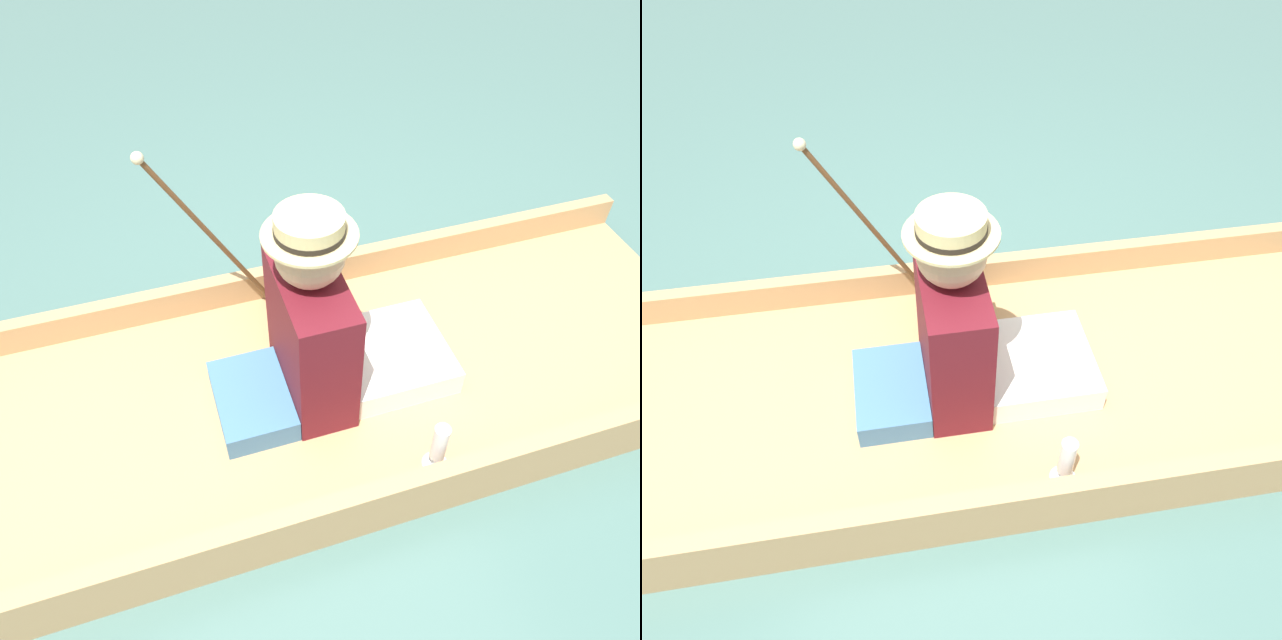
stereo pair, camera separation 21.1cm
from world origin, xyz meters
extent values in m
plane|color=#476B66|center=(0.00, 0.00, 0.00)|extent=(16.00, 16.00, 0.00)
cube|color=tan|center=(0.00, 0.00, 0.05)|extent=(1.14, 3.11, 0.11)
cube|color=tan|center=(-0.54, 0.00, 0.17)|extent=(0.06, 3.11, 0.13)
cube|color=tan|center=(0.54, 0.00, 0.17)|extent=(0.06, 3.11, 0.13)
cube|color=teal|center=(0.04, -0.35, 0.16)|extent=(0.37, 0.26, 0.10)
cube|color=white|center=(0.00, 0.20, 0.16)|extent=(0.41, 0.42, 0.11)
cube|color=#5B141E|center=(0.00, -0.11, 0.38)|extent=(0.45, 0.21, 0.55)
cube|color=beige|center=(0.00, 0.00, 0.42)|extent=(0.04, 0.01, 0.30)
cube|color=white|center=(-0.12, 0.00, 0.45)|extent=(0.02, 0.01, 0.33)
cube|color=white|center=(0.13, 0.00, 0.45)|extent=(0.02, 0.01, 0.33)
sphere|color=tan|center=(0.00, -0.11, 0.76)|extent=(0.22, 0.22, 0.22)
cylinder|color=#CCB77F|center=(0.00, -0.11, 0.84)|extent=(0.29, 0.29, 0.01)
cylinder|color=#CCB77F|center=(0.00, -0.11, 0.87)|extent=(0.21, 0.21, 0.07)
cylinder|color=black|center=(0.00, -0.11, 0.85)|extent=(0.22, 0.22, 0.02)
ellipsoid|color=#846042|center=(-0.38, -0.09, 0.25)|extent=(0.20, 0.16, 0.29)
sphere|color=#846042|center=(-0.38, -0.09, 0.47)|extent=(0.17, 0.17, 0.17)
sphere|color=brown|center=(-0.38, -0.02, 0.45)|extent=(0.07, 0.07, 0.07)
sphere|color=#846042|center=(-0.44, -0.09, 0.53)|extent=(0.07, 0.07, 0.07)
sphere|color=#846042|center=(-0.32, -0.09, 0.53)|extent=(0.07, 0.07, 0.07)
cylinder|color=#846042|center=(-0.48, -0.09, 0.30)|extent=(0.11, 0.07, 0.13)
cylinder|color=#846042|center=(-0.27, -0.09, 0.30)|extent=(0.11, 0.07, 0.13)
sphere|color=#846042|center=(-0.43, -0.05, 0.14)|extent=(0.08, 0.08, 0.08)
sphere|color=#846042|center=(-0.33, -0.05, 0.14)|extent=(0.08, 0.08, 0.08)
cylinder|color=silver|center=(0.45, 0.19, 0.11)|extent=(0.09, 0.09, 0.01)
cylinder|color=silver|center=(0.45, 0.19, 0.14)|extent=(0.01, 0.01, 0.05)
cylinder|color=silver|center=(0.45, 0.19, 0.24)|extent=(0.05, 0.05, 0.16)
cylinder|color=brown|center=(-0.47, -0.34, 0.50)|extent=(0.02, 0.44, 0.80)
sphere|color=beige|center=(-0.47, -0.55, 0.90)|extent=(0.04, 0.04, 0.04)
camera|label=1|loc=(1.38, -0.52, 2.00)|focal=35.00mm
camera|label=2|loc=(1.43, -0.32, 2.00)|focal=35.00mm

